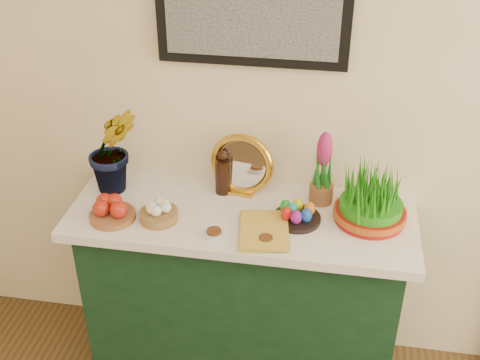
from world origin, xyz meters
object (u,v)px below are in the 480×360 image
at_px(hyacinth_green, 111,136).
at_px(book, 239,230).
at_px(sideboard, 242,297).
at_px(mirror, 242,165).
at_px(wheatgrass_sabzeh, 372,198).

relative_size(hyacinth_green, book, 2.03).
xyz_separation_m(sideboard, mirror, (-0.03, 0.15, 0.60)).
height_order(sideboard, book, book).
distance_m(sideboard, wheatgrass_sabzeh, 0.76).
bearing_deg(sideboard, wheatgrass_sabzeh, 3.03).
xyz_separation_m(mirror, wheatgrass_sabzeh, (0.53, -0.12, -0.03)).
bearing_deg(hyacinth_green, wheatgrass_sabzeh, -29.24).
relative_size(mirror, book, 1.10).
bearing_deg(mirror, hyacinth_green, -172.94).
distance_m(hyacinth_green, book, 0.66).
distance_m(hyacinth_green, mirror, 0.55).
bearing_deg(hyacinth_green, book, -48.23).
bearing_deg(book, wheatgrass_sabzeh, 11.35).
distance_m(sideboard, book, 0.50).
distance_m(sideboard, hyacinth_green, 0.91).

